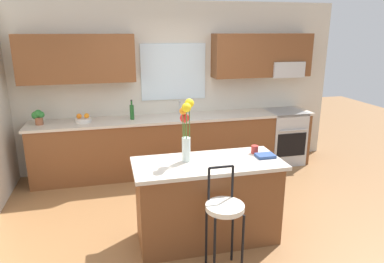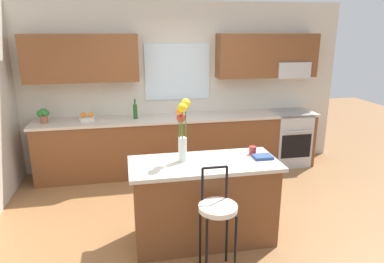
% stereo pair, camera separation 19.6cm
% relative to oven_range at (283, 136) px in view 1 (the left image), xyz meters
% --- Properties ---
extents(ground_plane, '(14.00, 14.00, 0.00)m').
position_rel_oven_range_xyz_m(ground_plane, '(-1.88, -1.68, -0.46)').
color(ground_plane, olive).
extents(back_wall_assembly, '(5.60, 0.50, 2.70)m').
position_rel_oven_range_xyz_m(back_wall_assembly, '(-1.85, 0.31, 1.05)').
color(back_wall_assembly, beige).
rests_on(back_wall_assembly, ground).
extents(counter_run, '(4.56, 0.64, 0.92)m').
position_rel_oven_range_xyz_m(counter_run, '(-1.88, 0.02, 0.01)').
color(counter_run, brown).
rests_on(counter_run, ground).
extents(sink_faucet, '(0.02, 0.13, 0.23)m').
position_rel_oven_range_xyz_m(sink_faucet, '(-1.82, 0.17, 0.60)').
color(sink_faucet, '#B7BABC').
rests_on(sink_faucet, counter_run).
extents(oven_range, '(0.60, 0.64, 0.92)m').
position_rel_oven_range_xyz_m(oven_range, '(0.00, 0.00, 0.00)').
color(oven_range, '#B7BABC').
rests_on(oven_range, ground).
extents(kitchen_island, '(1.58, 0.69, 0.92)m').
position_rel_oven_range_xyz_m(kitchen_island, '(-1.97, -2.00, 0.00)').
color(kitchen_island, brown).
rests_on(kitchen_island, ground).
extents(bar_stool_near, '(0.36, 0.36, 1.04)m').
position_rel_oven_range_xyz_m(bar_stool_near, '(-1.97, -2.56, 0.18)').
color(bar_stool_near, black).
rests_on(bar_stool_near, ground).
extents(flower_vase, '(0.15, 0.16, 0.67)m').
position_rel_oven_range_xyz_m(flower_vase, '(-2.18, -1.93, 0.84)').
color(flower_vase, silver).
rests_on(flower_vase, kitchen_island).
extents(mug_ceramic, '(0.08, 0.08, 0.09)m').
position_rel_oven_range_xyz_m(mug_ceramic, '(-1.38, -1.87, 0.51)').
color(mug_ceramic, '#A52D28').
rests_on(mug_ceramic, kitchen_island).
extents(cookbook, '(0.20, 0.15, 0.03)m').
position_rel_oven_range_xyz_m(cookbook, '(-1.32, -2.02, 0.48)').
color(cookbook, navy).
rests_on(cookbook, kitchen_island).
extents(fruit_bowl_oranges, '(0.24, 0.24, 0.13)m').
position_rel_oven_range_xyz_m(fruit_bowl_oranges, '(-3.33, 0.02, 0.50)').
color(fruit_bowl_oranges, silver).
rests_on(fruit_bowl_oranges, counter_run).
extents(bottle_olive_oil, '(0.06, 0.06, 0.31)m').
position_rel_oven_range_xyz_m(bottle_olive_oil, '(-2.60, 0.02, 0.58)').
color(bottle_olive_oil, '#1E5923').
rests_on(bottle_olive_oil, counter_run).
extents(potted_plant_small, '(0.18, 0.12, 0.22)m').
position_rel_oven_range_xyz_m(potted_plant_small, '(-3.95, 0.03, 0.59)').
color(potted_plant_small, '#9E5B3D').
rests_on(potted_plant_small, counter_run).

